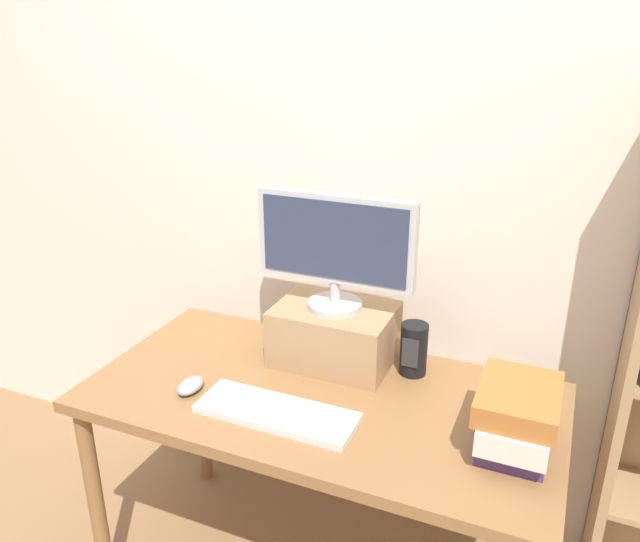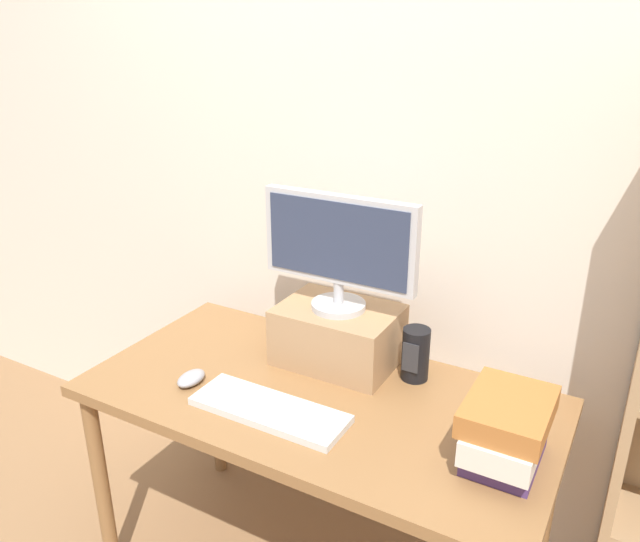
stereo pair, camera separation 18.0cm
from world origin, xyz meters
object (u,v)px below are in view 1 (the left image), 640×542
(computer_mouse, at_px, (191,386))
(book_stack, at_px, (517,418))
(desk, at_px, (321,415))
(riser_box, at_px, (335,334))
(desk_speaker, at_px, (414,349))
(keyboard, at_px, (277,412))
(computer_monitor, at_px, (335,246))

(computer_mouse, bearing_deg, book_stack, 6.02)
(desk, relative_size, riser_box, 3.76)
(riser_box, relative_size, desk_speaker, 2.22)
(keyboard, bearing_deg, book_stack, 10.12)
(desk_speaker, bearing_deg, keyboard, -127.15)
(riser_box, relative_size, book_stack, 1.38)
(riser_box, distance_m, book_stack, 0.64)
(riser_box, bearing_deg, computer_mouse, -133.48)
(computer_mouse, bearing_deg, desk_speaker, 31.98)
(book_stack, bearing_deg, keyboard, -169.88)
(desk, bearing_deg, book_stack, -4.83)
(desk, xyz_separation_m, riser_box, (-0.04, 0.20, 0.17))
(computer_monitor, xyz_separation_m, book_stack, (0.60, -0.24, -0.30))
(riser_box, relative_size, computer_monitor, 0.74)
(desk, bearing_deg, keyboard, -112.48)
(desk, relative_size, desk_speaker, 8.34)
(computer_mouse, xyz_separation_m, book_stack, (0.92, 0.10, 0.08))
(computer_monitor, bearing_deg, computer_mouse, -133.60)
(computer_mouse, xyz_separation_m, desk_speaker, (0.58, 0.36, 0.07))
(desk, relative_size, computer_monitor, 2.78)
(computer_monitor, height_order, book_stack, computer_monitor)
(book_stack, bearing_deg, riser_box, 157.64)
(desk, bearing_deg, riser_box, 100.38)
(desk, height_order, computer_monitor, computer_monitor)
(computer_monitor, relative_size, desk_speaker, 3.00)
(computer_monitor, xyz_separation_m, keyboard, (-0.03, -0.36, -0.38))
(desk, bearing_deg, desk_speaker, 44.76)
(computer_mouse, distance_m, desk_speaker, 0.69)
(keyboard, bearing_deg, computer_mouse, 177.18)
(riser_box, distance_m, computer_monitor, 0.30)
(keyboard, height_order, desk_speaker, desk_speaker)
(computer_monitor, distance_m, book_stack, 0.71)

